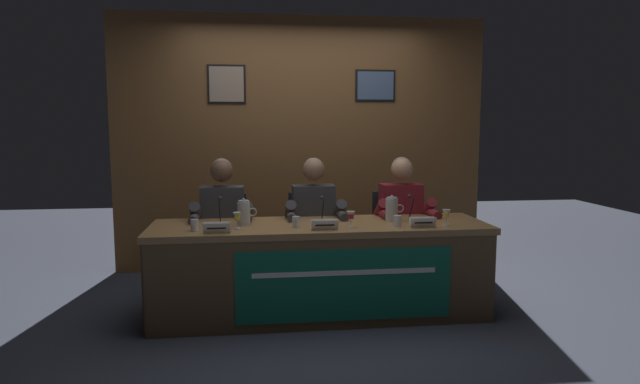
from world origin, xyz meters
TOP-DOWN VIEW (x-y plane):
  - ground_plane at (0.00, 0.00)m, footprint 12.00×12.00m
  - wall_back_panelled at (-0.00, 1.49)m, footprint 3.83×0.14m
  - conference_table at (0.00, -0.10)m, footprint 2.63×0.77m
  - chair_left at (-0.78, 0.57)m, footprint 0.44×0.44m
  - panelist_left at (-0.78, 0.37)m, footprint 0.51×0.48m
  - nameplate_left at (-0.78, -0.29)m, footprint 0.19×0.06m
  - juice_glass_left at (-0.64, -0.13)m, footprint 0.06×0.06m
  - water_cup_left at (-0.94, -0.18)m, footprint 0.06×0.06m
  - microphone_left at (-0.78, 0.01)m, footprint 0.06×0.17m
  - chair_center at (0.00, 0.57)m, footprint 0.44×0.44m
  - panelist_center at (0.00, 0.37)m, footprint 0.51×0.48m
  - nameplate_center at (-0.00, -0.27)m, footprint 0.20×0.06m
  - juice_glass_center at (0.21, -0.19)m, footprint 0.06×0.06m
  - water_cup_center at (-0.20, -0.14)m, footprint 0.06×0.06m
  - microphone_center at (0.02, -0.05)m, footprint 0.06×0.17m
  - chair_right at (0.78, 0.57)m, footprint 0.44×0.44m
  - panelist_right at (0.78, 0.37)m, footprint 0.51×0.48m
  - nameplate_right at (0.75, -0.26)m, footprint 0.20×0.06m
  - juice_glass_right at (0.95, -0.20)m, footprint 0.06×0.06m
  - water_cup_right at (0.57, -0.20)m, footprint 0.06×0.06m
  - microphone_right at (0.73, -0.05)m, footprint 0.06×0.17m
  - water_pitcher_left_side at (-0.59, 0.02)m, footprint 0.15×0.10m
  - water_pitcher_right_side at (0.59, 0.06)m, footprint 0.15×0.10m

SIDE VIEW (x-z plane):
  - ground_plane at x=0.00m, z-range 0.00..0.00m
  - chair_left at x=-0.78m, z-range -0.01..0.88m
  - chair_center at x=0.00m, z-range -0.01..0.88m
  - chair_right at x=0.78m, z-range -0.01..0.88m
  - conference_table at x=0.00m, z-range 0.12..0.85m
  - panelist_left at x=-0.78m, z-range 0.10..1.32m
  - panelist_center at x=0.00m, z-range 0.10..1.32m
  - panelist_right at x=0.78m, z-range 0.10..1.32m
  - water_cup_left at x=-0.94m, z-range 0.72..0.81m
  - water_cup_center at x=-0.20m, z-range 0.72..0.81m
  - water_cup_right at x=0.57m, z-range 0.72..0.81m
  - nameplate_right at x=0.75m, z-range 0.73..0.81m
  - nameplate_left at x=-0.78m, z-range 0.73..0.81m
  - nameplate_center at x=0.00m, z-range 0.73..0.81m
  - microphone_left at x=-0.78m, z-range 0.69..0.91m
  - microphone_center at x=0.02m, z-range 0.69..0.91m
  - microphone_right at x=0.73m, z-range 0.69..0.91m
  - juice_glass_left at x=-0.64m, z-range 0.75..0.88m
  - juice_glass_center at x=0.21m, z-range 0.75..0.88m
  - juice_glass_right at x=0.95m, z-range 0.75..0.88m
  - water_pitcher_left_side at x=-0.59m, z-range 0.72..0.93m
  - water_pitcher_right_side at x=0.59m, z-range 0.72..0.93m
  - wall_back_panelled at x=0.00m, z-range 0.00..2.60m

